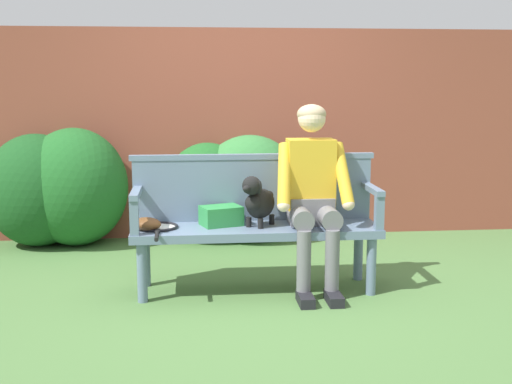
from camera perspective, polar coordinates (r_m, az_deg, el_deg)
The scene contains 15 objects.
ground_plane at distance 4.91m, azimuth -0.00°, elevation -8.43°, with size 40.00×40.00×0.00m, color #4C753D.
brick_garden_fence at distance 6.57m, azimuth -1.65°, elevation 5.11°, with size 8.00×0.30×2.01m, color brown.
hedge_bush_mid_left at distance 6.27m, azimuth -4.18°, elevation -0.03°, with size 0.84×0.65×0.94m, color #1E5B23.
hedge_bush_far_left at distance 6.40m, azimuth -18.33°, elevation 0.14°, with size 0.94×0.83×1.04m, color #194C1E.
hedge_bush_mid_right at distance 6.32m, azimuth -15.32°, elevation 0.42°, with size 0.97×0.87×1.09m, color #1E5B23.
hedge_bush_far_right at distance 6.26m, azimuth -0.53°, elevation 0.31°, with size 0.99×0.74×1.01m, color #337538.
garden_bench at distance 4.79m, azimuth -0.00°, elevation -3.69°, with size 1.78×0.49×0.48m.
bench_backrest at distance 4.94m, azimuth -0.25°, elevation 0.46°, with size 1.82×0.06×0.50m.
bench_armrest_left_end at distance 4.65m, azimuth -10.36°, elevation -0.95°, with size 0.06×0.49×0.28m.
bench_armrest_right_end at distance 4.81m, azimuth 10.20°, elevation -0.58°, with size 0.06×0.49×0.28m.
person_seated at distance 4.77m, azimuth 4.87°, elevation 0.27°, with size 0.56×0.64×1.35m.
dog_on_bench at distance 4.73m, azimuth 0.18°, elevation -0.75°, with size 0.31×0.35×0.38m.
tennis_racket at distance 4.74m, azimuth -8.45°, elevation -3.04°, with size 0.30×0.56×0.03m.
baseball_glove at distance 4.71m, azimuth -9.38°, elevation -2.73°, with size 0.22×0.17×0.09m, color brown.
sports_bag at distance 4.80m, azimuth -3.02°, elevation -2.05°, with size 0.28×0.20×0.14m, color #2D8E42.
Camera 1 is at (-0.46, -4.64, 1.52)m, focal length 46.46 mm.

